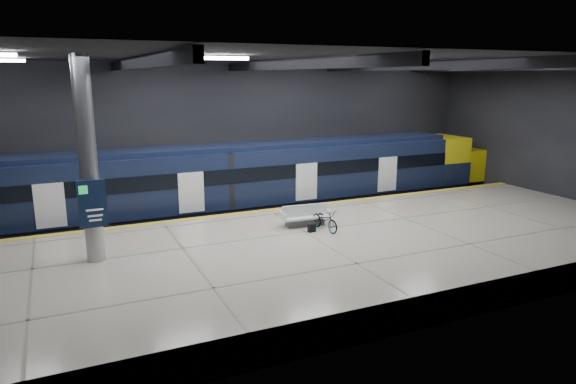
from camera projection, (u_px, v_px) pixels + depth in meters
ground at (294, 250)px, 22.06m from camera, size 30.00×30.00×0.00m
room_shell at (294, 116)px, 20.79m from camera, size 30.10×16.10×8.05m
platform at (321, 256)px, 19.72m from camera, size 30.00×11.00×1.10m
safety_strip at (269, 210)px, 24.25m from camera, size 30.00×0.40×0.01m
rails at (249, 217)px, 26.92m from camera, size 30.00×1.52×0.16m
train at (274, 178)px, 27.05m from camera, size 29.40×2.84×3.79m
bench at (305, 218)px, 21.71m from camera, size 2.14×1.04×0.91m
bicycle at (325, 220)px, 21.01m from camera, size 0.81×1.76×0.89m
pannier_bag at (312, 228)px, 20.82m from camera, size 0.31×0.20×0.35m
info_column at (88, 164)px, 16.92m from camera, size 0.90×0.78×6.90m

